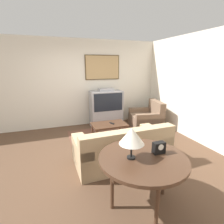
{
  "coord_description": "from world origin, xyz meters",
  "views": [
    {
      "loc": [
        -0.86,
        -3.45,
        1.92
      ],
      "look_at": [
        0.59,
        0.64,
        0.75
      ],
      "focal_mm": 28.0,
      "sensor_mm": 36.0,
      "label": 1
    }
  ],
  "objects": [
    {
      "name": "mantel_clock",
      "position": [
        0.47,
        -1.61,
        0.83
      ],
      "size": [
        0.17,
        0.1,
        0.16
      ],
      "color": "black",
      "rests_on": "console_table"
    },
    {
      "name": "area_rug",
      "position": [
        0.5,
        0.76,
        0.01
      ],
      "size": [
        1.98,
        1.64,
        0.01
      ],
      "color": "brown",
      "rests_on": "ground_plane"
    },
    {
      "name": "armchair",
      "position": [
        1.96,
        1.17,
        0.27
      ],
      "size": [
        1.03,
        1.08,
        0.83
      ],
      "rotation": [
        0.0,
        0.0,
        -1.75
      ],
      "color": "brown",
      "rests_on": "ground_plane"
    },
    {
      "name": "ground_plane",
      "position": [
        0.0,
        0.0,
        0.0
      ],
      "size": [
        12.0,
        12.0,
        0.0
      ],
      "primitive_type": "plane",
      "color": "brown"
    },
    {
      "name": "wall_right",
      "position": [
        2.63,
        0.0,
        1.35
      ],
      "size": [
        0.06,
        12.0,
        2.7
      ],
      "color": "silver",
      "rests_on": "ground_plane"
    },
    {
      "name": "table_lamp",
      "position": [
        0.06,
        -1.61,
        1.05
      ],
      "size": [
        0.32,
        0.32,
        0.42
      ],
      "color": "black",
      "rests_on": "console_table"
    },
    {
      "name": "wall_back",
      "position": [
        0.01,
        2.13,
        1.36
      ],
      "size": [
        12.0,
        0.1,
        2.7
      ],
      "color": "silver",
      "rests_on": "ground_plane"
    },
    {
      "name": "couch",
      "position": [
        0.4,
        -0.52,
        0.29
      ],
      "size": [
        1.88,
        0.98,
        0.8
      ],
      "rotation": [
        0.0,
        0.0,
        3.17
      ],
      "color": "tan",
      "rests_on": "ground_plane"
    },
    {
      "name": "remote",
      "position": [
        0.61,
        0.71,
        0.42
      ],
      "size": [
        0.1,
        0.17,
        0.02
      ],
      "color": "black",
      "rests_on": "coffee_table"
    },
    {
      "name": "tv",
      "position": [
        0.78,
        1.74,
        0.58
      ],
      "size": [
        1.01,
        0.5,
        1.22
      ],
      "color": "#9E9EA3",
      "rests_on": "ground_plane"
    },
    {
      "name": "coffee_table",
      "position": [
        0.54,
        0.72,
        0.37
      ],
      "size": [
        0.91,
        0.59,
        0.41
      ],
      "color": "#472D1E",
      "rests_on": "ground_plane"
    },
    {
      "name": "console_table",
      "position": [
        0.22,
        -1.63,
        0.68
      ],
      "size": [
        1.18,
        1.18,
        0.74
      ],
      "color": "#472D1E",
      "rests_on": "ground_plane"
    }
  ]
}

